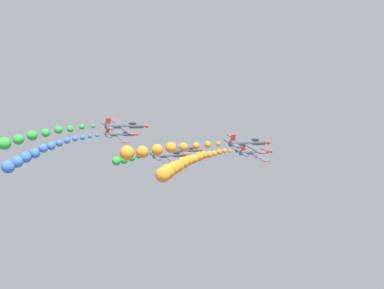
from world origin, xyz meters
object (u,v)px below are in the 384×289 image
object	(u,v)px
airplane_right_inner	(255,152)
airplane_left_outer	(170,155)
airplane_right_outer	(121,134)
airplane_high_slot	(125,126)
airplane_trailing	(248,143)
airplane_lead	(249,150)
airplane_left_inner	(186,150)

from	to	relation	value
airplane_right_inner	airplane_left_outer	bearing A→B (deg)	-133.57
airplane_right_inner	airplane_left_outer	world-z (taller)	airplane_right_inner
airplane_right_inner	airplane_right_outer	size ratio (longest dim) A/B	1.00
airplane_left_outer	airplane_right_inner	bearing A→B (deg)	46.43
airplane_right_inner	airplane_left_outer	size ratio (longest dim) A/B	1.00
airplane_left_outer	airplane_high_slot	size ratio (longest dim) A/B	1.00
airplane_trailing	airplane_lead	bearing A→B (deg)	134.25
airplane_right_outer	airplane_trailing	xyz separation A→B (m)	(50.43, -0.66, -0.47)
airplane_lead	airplane_left_inner	distance (m)	17.50
airplane_lead	airplane_left_outer	distance (m)	26.16
airplane_left_inner	airplane_left_outer	bearing A→B (deg)	-48.28
airplane_left_outer	airplane_trailing	distance (m)	26.25
airplane_right_inner	airplane_right_outer	xyz separation A→B (m)	(-38.16, -14.07, 3.48)
airplane_high_slot	airplane_left_inner	bearing A→B (deg)	117.44
airplane_trailing	airplane_high_slot	world-z (taller)	airplane_high_slot
airplane_right_outer	airplane_left_inner	bearing A→B (deg)	50.64
airplane_lead	airplane_trailing	bearing A→B (deg)	-45.75
airplane_lead	airplane_left_outer	size ratio (longest dim) A/B	1.00
airplane_left_outer	airplane_high_slot	distance (m)	14.57
airplane_left_inner	airplane_trailing	size ratio (longest dim) A/B	1.00
airplane_left_inner	airplane_right_inner	xyz separation A→B (m)	(26.56, -0.08, 1.02)
airplane_right_inner	airplane_lead	bearing A→B (deg)	139.00
airplane_left_inner	airplane_right_outer	size ratio (longest dim) A/B	1.00
airplane_left_inner	airplane_high_slot	xyz separation A→B (m)	(14.11, -27.16, 7.09)
airplane_trailing	airplane_right_inner	bearing A→B (deg)	129.80
airplane_lead	airplane_high_slot	bearing A→B (deg)	-88.37
airplane_lead	airplane_right_outer	world-z (taller)	airplane_right_outer
airplane_lead	airplane_right_outer	size ratio (longest dim) A/B	1.00
airplane_trailing	airplane_high_slot	xyz separation A→B (m)	(-24.73, -12.36, 3.06)
airplane_right_inner	airplane_high_slot	xyz separation A→B (m)	(-12.45, -27.09, 6.08)
airplane_lead	airplane_trailing	world-z (taller)	airplane_trailing
airplane_trailing	airplane_high_slot	distance (m)	27.81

